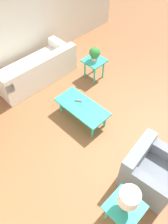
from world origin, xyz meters
TOP-DOWN VIEW (x-y plane):
  - ground_plane at (0.00, 0.00)m, footprint 14.00×14.00m
  - wall_right at (3.06, 0.00)m, footprint 0.12×7.20m
  - sofa at (2.28, 0.11)m, footprint 0.94×2.10m
  - armchair at (-1.35, 0.44)m, footprint 0.92×0.93m
  - coffee_table at (0.48, 0.23)m, footprint 1.18×0.56m
  - side_table_plant at (1.27, -0.99)m, footprint 0.50×0.50m
  - side_table_lamp at (-1.44, 1.28)m, footprint 0.50×0.50m
  - potted_plant at (1.27, -0.99)m, footprint 0.27×0.27m
  - table_lamp at (-1.44, 1.28)m, footprint 0.29×0.29m
  - remote_control at (0.64, 0.19)m, footprint 0.16×0.12m

SIDE VIEW (x-z plane):
  - ground_plane at x=0.00m, z-range 0.00..0.00m
  - sofa at x=2.28m, z-range -0.09..0.66m
  - armchair at x=-1.35m, z-range -0.08..0.73m
  - coffee_table at x=0.48m, z-range 0.15..0.55m
  - remote_control at x=0.64m, z-range 0.40..0.42m
  - side_table_plant at x=1.27m, z-range 0.18..0.72m
  - side_table_lamp at x=-1.44m, z-range 0.18..0.72m
  - potted_plant at x=1.27m, z-range 0.56..0.91m
  - table_lamp at x=-1.44m, z-range 0.63..1.11m
  - wall_right at x=3.06m, z-range 0.00..2.70m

